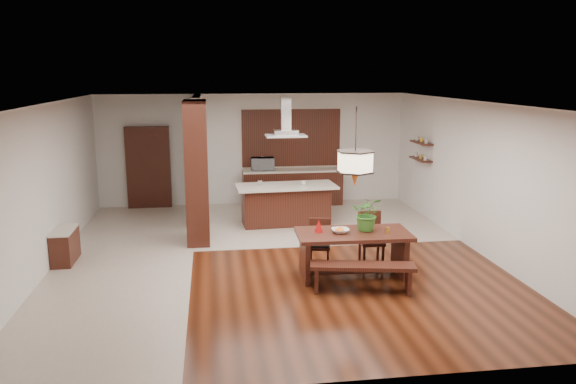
{
  "coord_description": "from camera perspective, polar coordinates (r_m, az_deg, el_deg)",
  "views": [
    {
      "loc": [
        -1.11,
        -10.13,
        3.43
      ],
      "look_at": [
        0.3,
        0.0,
        1.25
      ],
      "focal_mm": 35.0,
      "sensor_mm": 36.0,
      "label": 1
    }
  ],
  "objects": [
    {
      "name": "room_shell",
      "position": [
        10.29,
        -1.66,
        4.38
      ],
      "size": [
        9.0,
        9.04,
        2.92
      ],
      "color": "#361509",
      "rests_on": "ground"
    },
    {
      "name": "tile_hallway",
      "position": [
        10.82,
        -16.33,
        -6.93
      ],
      "size": [
        2.5,
        9.0,
        0.01
      ],
      "primitive_type": "cube",
      "color": "beige",
      "rests_on": "ground"
    },
    {
      "name": "tile_kitchen",
      "position": [
        13.3,
        2.58,
        -2.9
      ],
      "size": [
        5.5,
        4.0,
        0.01
      ],
      "primitive_type": "cube",
      "color": "beige",
      "rests_on": "ground"
    },
    {
      "name": "soffit_band",
      "position": [
        10.21,
        -1.69,
        8.96
      ],
      "size": [
        8.0,
        9.0,
        0.02
      ],
      "primitive_type": "cube",
      "color": "#3A1D0E",
      "rests_on": "room_shell"
    },
    {
      "name": "partition_pier",
      "position": [
        11.51,
        -9.25,
        1.97
      ],
      "size": [
        0.45,
        1.0,
        2.9
      ],
      "primitive_type": "cube",
      "color": "black",
      "rests_on": "ground"
    },
    {
      "name": "partition_stub",
      "position": [
        13.58,
        -9.07,
        3.5
      ],
      "size": [
        0.18,
        2.4,
        2.9
      ],
      "primitive_type": "cube",
      "color": "silver",
      "rests_on": "ground"
    },
    {
      "name": "hallway_console",
      "position": [
        11.13,
        -21.7,
        -5.11
      ],
      "size": [
        0.37,
        0.88,
        0.63
      ],
      "primitive_type": "cube",
      "color": "black",
      "rests_on": "ground"
    },
    {
      "name": "hallway_doorway",
      "position": [
        14.81,
        -13.98,
        2.43
      ],
      "size": [
        1.1,
        0.2,
        2.1
      ],
      "primitive_type": "cube",
      "color": "black",
      "rests_on": "ground"
    },
    {
      "name": "rear_counter",
      "position": [
        14.79,
        0.45,
        0.51
      ],
      "size": [
        2.6,
        0.62,
        0.95
      ],
      "color": "black",
      "rests_on": "ground"
    },
    {
      "name": "kitchen_window",
      "position": [
        14.84,
        0.31,
        5.53
      ],
      "size": [
        2.6,
        0.08,
        1.5
      ],
      "primitive_type": "cube",
      "color": "#9A592E",
      "rests_on": "room_shell"
    },
    {
      "name": "shelf_lower",
      "position": [
        13.82,
        13.32,
        3.26
      ],
      "size": [
        0.26,
        0.9,
        0.04
      ],
      "primitive_type": "cube",
      "color": "black",
      "rests_on": "room_shell"
    },
    {
      "name": "shelf_upper",
      "position": [
        13.77,
        13.4,
        4.91
      ],
      "size": [
        0.26,
        0.9,
        0.04
      ],
      "primitive_type": "cube",
      "color": "black",
      "rests_on": "room_shell"
    },
    {
      "name": "dining_table",
      "position": [
        9.61,
        6.63,
        -5.29
      ],
      "size": [
        1.93,
        1.0,
        0.79
      ],
      "rotation": [
        0.0,
        0.0,
        -0.03
      ],
      "color": "black",
      "rests_on": "ground"
    },
    {
      "name": "dining_bench",
      "position": [
        9.09,
        7.55,
        -8.67
      ],
      "size": [
        1.7,
        0.67,
        0.47
      ],
      "primitive_type": null,
      "rotation": [
        0.0,
        0.0,
        -0.19
      ],
      "color": "black",
      "rests_on": "ground"
    },
    {
      "name": "dining_chair_left",
      "position": [
        10.11,
        3.22,
        -5.26
      ],
      "size": [
        0.45,
        0.45,
        0.86
      ],
      "primitive_type": null,
      "rotation": [
        0.0,
        0.0,
        -0.21
      ],
      "color": "black",
      "rests_on": "ground"
    },
    {
      "name": "dining_chair_right",
      "position": [
        10.29,
        8.49,
        -4.76
      ],
      "size": [
        0.43,
        0.43,
        0.96
      ],
      "primitive_type": null,
      "rotation": [
        0.0,
        0.0,
        -0.02
      ],
      "color": "black",
      "rests_on": "ground"
    },
    {
      "name": "pendant_lantern",
      "position": [
        9.25,
        6.88,
        4.58
      ],
      "size": [
        0.64,
        0.64,
        1.31
      ],
      "primitive_type": null,
      "color": "beige",
      "rests_on": "room_shell"
    },
    {
      "name": "foliage_plant",
      "position": [
        9.6,
        8.1,
        -2.19
      ],
      "size": [
        0.66,
        0.62,
        0.59
      ],
      "primitive_type": "imported",
      "rotation": [
        0.0,
        0.0,
        -0.34
      ],
      "color": "#357025",
      "rests_on": "dining_table"
    },
    {
      "name": "fruit_bowl",
      "position": [
        9.48,
        5.34,
        -3.94
      ],
      "size": [
        0.3,
        0.3,
        0.07
      ],
      "primitive_type": "imported",
      "rotation": [
        0.0,
        0.0,
        -0.01
      ],
      "color": "beige",
      "rests_on": "dining_table"
    },
    {
      "name": "napkin_cone",
      "position": [
        9.48,
        3.14,
        -3.43
      ],
      "size": [
        0.16,
        0.16,
        0.22
      ],
      "primitive_type": "cone",
      "rotation": [
        0.0,
        0.0,
        0.1
      ],
      "color": "#A10B0B",
      "rests_on": "dining_table"
    },
    {
      "name": "gold_ornament",
      "position": [
        9.57,
        10.1,
        -3.84
      ],
      "size": [
        0.09,
        0.09,
        0.1
      ],
      "primitive_type": "cylinder",
      "rotation": [
        0.0,
        0.0,
        -0.26
      ],
      "color": "gold",
      "rests_on": "dining_table"
    },
    {
      "name": "kitchen_island",
      "position": [
        12.86,
        -0.22,
        -1.24
      ],
      "size": [
        2.31,
        1.1,
        0.93
      ],
      "rotation": [
        0.0,
        0.0,
        0.05
      ],
      "color": "black",
      "rests_on": "ground"
    },
    {
      "name": "range_hood",
      "position": [
        12.56,
        -0.23,
        7.62
      ],
      "size": [
        0.9,
        0.55,
        0.87
      ],
      "primitive_type": null,
      "color": "silver",
      "rests_on": "room_shell"
    },
    {
      "name": "island_cup",
      "position": [
        12.72,
        1.59,
        0.91
      ],
      "size": [
        0.15,
        0.15,
        0.09
      ],
      "primitive_type": "imported",
      "rotation": [
        0.0,
        0.0,
        0.42
      ],
      "color": "silver",
      "rests_on": "kitchen_island"
    },
    {
      "name": "microwave",
      "position": [
        14.61,
        -2.61,
        2.89
      ],
      "size": [
        0.59,
        0.4,
        0.33
      ],
      "primitive_type": "imported",
      "rotation": [
        0.0,
        0.0,
        0.0
      ],
      "color": "#B1B4B8",
      "rests_on": "rear_counter"
    }
  ]
}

